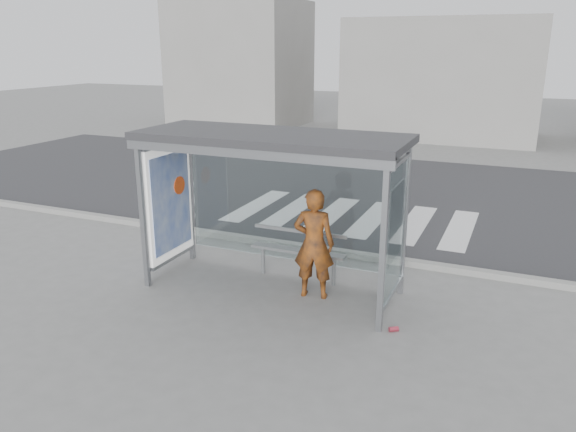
# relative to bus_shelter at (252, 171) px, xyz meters

# --- Properties ---
(ground) EXTENTS (80.00, 80.00, 0.00)m
(ground) POSITION_rel_bus_shelter_xyz_m (0.37, -0.06, -1.98)
(ground) COLOR slate
(ground) RESTS_ON ground
(road) EXTENTS (30.00, 10.00, 0.01)m
(road) POSITION_rel_bus_shelter_xyz_m (0.37, 6.94, -1.98)
(road) COLOR #2E2E31
(road) RESTS_ON ground
(curb) EXTENTS (30.00, 0.18, 0.12)m
(curb) POSITION_rel_bus_shelter_xyz_m (0.37, 1.89, -1.92)
(curb) COLOR gray
(curb) RESTS_ON ground
(crosswalk) EXTENTS (5.55, 3.00, 0.00)m
(crosswalk) POSITION_rel_bus_shelter_xyz_m (0.37, 4.44, -1.98)
(crosswalk) COLOR silver
(crosswalk) RESTS_ON ground
(bus_shelter) EXTENTS (4.25, 1.65, 2.62)m
(bus_shelter) POSITION_rel_bus_shelter_xyz_m (0.00, 0.00, 0.00)
(bus_shelter) COLOR gray
(bus_shelter) RESTS_ON ground
(building_left) EXTENTS (6.00, 5.00, 6.00)m
(building_left) POSITION_rel_bus_shelter_xyz_m (-9.63, 17.94, 1.02)
(building_left) COLOR gray
(building_left) RESTS_ON ground
(building_center) EXTENTS (8.00, 5.00, 5.00)m
(building_center) POSITION_rel_bus_shelter_xyz_m (0.37, 17.94, 0.52)
(building_center) COLOR gray
(building_center) RESTS_ON ground
(person) EXTENTS (0.72, 0.53, 1.80)m
(person) POSITION_rel_bus_shelter_xyz_m (1.09, -0.03, -1.08)
(person) COLOR red
(person) RESTS_ON ground
(bench) EXTENTS (1.70, 0.21, 0.88)m
(bench) POSITION_rel_bus_shelter_xyz_m (0.59, 0.52, -1.46)
(bench) COLOR gray
(bench) RESTS_ON ground
(soda_can) EXTENTS (0.16, 0.14, 0.07)m
(soda_can) POSITION_rel_bus_shelter_xyz_m (2.57, -0.70, -1.95)
(soda_can) COLOR #CF3C51
(soda_can) RESTS_ON ground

